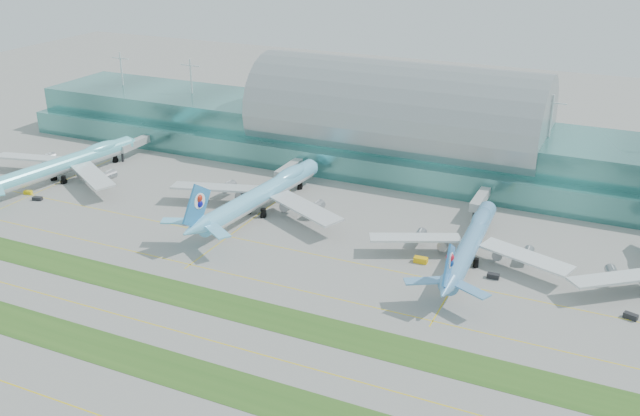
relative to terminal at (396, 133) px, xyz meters
The scene contains 17 objects.
ground 129.58m from the terminal, 90.00° to the right, with size 700.00×700.00×0.00m, color gray.
terminal is the anchor object (origin of this frame).
grass_strip_near 157.43m from the terminal, 90.00° to the right, with size 420.00×12.00×0.08m, color #2D591E.
grass_strip_far 127.58m from the terminal, 90.00° to the right, with size 420.00×12.00×0.08m, color #2D591E.
taxiline_b 143.50m from the terminal, 90.00° to the right, with size 420.00×0.35×0.01m, color yellow.
taxiline_c 111.70m from the terminal, 90.01° to the right, with size 420.00×0.35×0.01m, color yellow.
taxiline_d 89.92m from the terminal, 90.01° to the right, with size 420.00×0.35×0.01m, color yellow.
airliner_a 132.21m from the terminal, 148.33° to the right, with size 67.94×77.89×21.50m.
airliner_b 70.71m from the terminal, 111.80° to the right, with size 70.30×80.16×22.05m.
airliner_c 87.84m from the terminal, 55.50° to the right, with size 61.93×70.30×19.35m.
gse_a 145.09m from the terminal, 142.22° to the right, with size 2.96×1.55×1.38m, color yellow.
gse_b 141.07m from the terminal, 139.32° to the right, with size 3.49×1.75×1.30m, color black.
gse_c 97.78m from the terminal, 117.22° to the right, with size 3.49×1.96×1.61m, color black.
gse_d 81.49m from the terminal, 115.14° to the right, with size 3.95×1.78×1.71m, color black.
gse_e 89.16m from the terminal, 65.44° to the right, with size 4.08×2.17×1.68m, color #F1B50E.
gse_f 100.96m from the terminal, 54.01° to the right, with size 3.46×1.72×1.50m, color black.
gse_g 131.04m from the terminal, 42.39° to the right, with size 3.57×1.68×1.53m, color black.
Camera 1 is at (89.89, -139.04, 99.58)m, focal length 40.00 mm.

